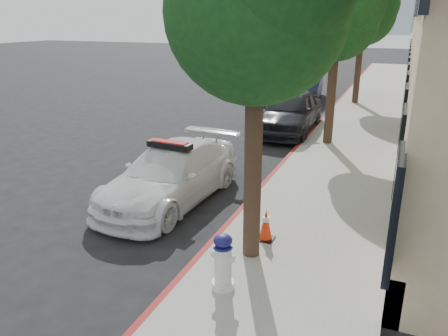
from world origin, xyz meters
name	(u,v)px	position (x,y,z in m)	size (l,w,h in m)	color
ground	(166,197)	(0.00, 0.00, 0.00)	(120.00, 120.00, 0.00)	black
sidewalk	(361,122)	(3.60, 10.00, 0.07)	(3.20, 50.00, 0.15)	gray
curb_strip	(323,119)	(2.06, 10.00, 0.07)	(0.12, 50.00, 0.15)	maroon
tree_near	(258,11)	(2.93, -2.01, 4.27)	(2.92, 2.82, 5.62)	black
tree_mid	(338,18)	(2.93, 5.99, 4.16)	(2.77, 2.64, 5.43)	black
tree_far	(364,13)	(2.93, 13.99, 4.39)	(3.10, 3.00, 5.81)	black
police_car	(171,174)	(0.23, -0.10, 0.67)	(2.14, 4.68, 1.48)	white
parked_car_mid	(290,112)	(1.20, 7.44, 0.80)	(1.90, 4.72, 1.61)	black
parked_car_far	(305,86)	(0.24, 14.59, 0.74)	(1.58, 4.52, 1.49)	#151936
fire_hydrant	(223,262)	(2.83, -3.16, 0.60)	(0.39, 0.36, 0.93)	silver
traffic_cone	(266,225)	(2.98, -1.38, 0.46)	(0.33, 0.33, 0.62)	black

